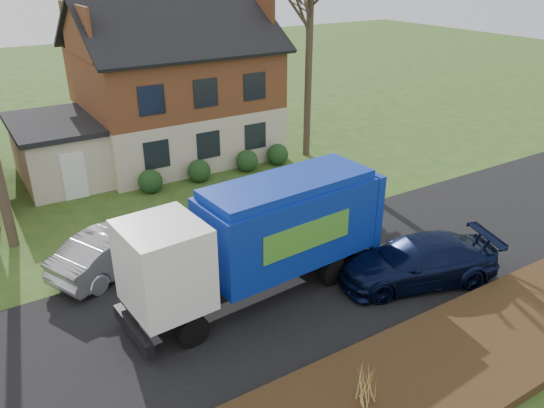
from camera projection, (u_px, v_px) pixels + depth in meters
ground at (293, 285)px, 17.14m from camera, size 120.00×120.00×0.00m
road at (293, 285)px, 17.13m from camera, size 80.00×7.00×0.02m
mulch_verge at (415, 382)px, 13.00m from camera, size 80.00×3.50×0.30m
main_house at (165, 79)px, 26.85m from camera, size 12.95×8.95×9.26m
garbage_truck at (265, 233)px, 15.97m from camera, size 8.56×2.84×3.61m
silver_sedan at (116, 249)px, 17.76m from camera, size 4.84×3.37×1.51m
navy_wagon at (418, 261)px, 17.04m from camera, size 5.59×3.60×1.51m
grass_clump_mid at (369, 383)px, 12.04m from camera, size 0.39×0.32×1.09m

